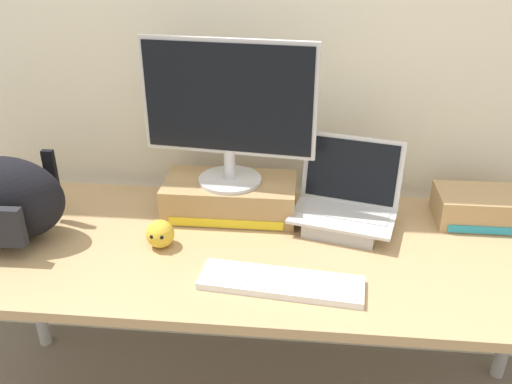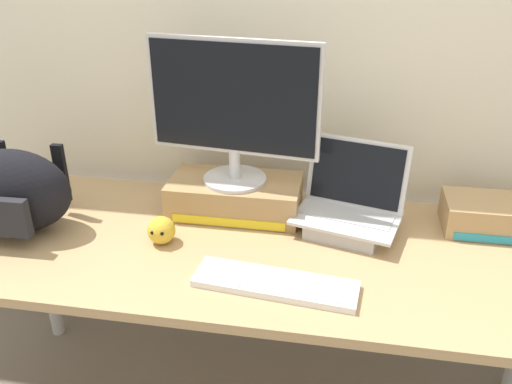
{
  "view_description": "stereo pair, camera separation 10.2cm",
  "coord_description": "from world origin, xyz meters",
  "px_view_note": "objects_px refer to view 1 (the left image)",
  "views": [
    {
      "loc": [
        0.13,
        -1.36,
        1.62
      ],
      "look_at": [
        0.0,
        0.0,
        0.93
      ],
      "focal_mm": 37.53,
      "sensor_mm": 36.0,
      "label": 1
    },
    {
      "loc": [
        0.23,
        -1.35,
        1.62
      ],
      "look_at": [
        0.0,
        0.0,
        0.93
      ],
      "focal_mm": 37.53,
      "sensor_mm": 36.0,
      "label": 2
    }
  ],
  "objects_px": {
    "toner_box_yellow": "(230,197)",
    "toner_box_cyan": "(487,208)",
    "external_keyboard": "(281,282)",
    "desktop_monitor": "(228,109)",
    "messenger_backpack": "(4,200)",
    "plush_toy": "(160,234)",
    "open_laptop": "(345,211)"
  },
  "relations": [
    {
      "from": "open_laptop",
      "to": "plush_toy",
      "type": "bearing_deg",
      "value": -148.3
    },
    {
      "from": "external_keyboard",
      "to": "messenger_backpack",
      "type": "height_order",
      "value": "messenger_backpack"
    },
    {
      "from": "external_keyboard",
      "to": "messenger_backpack",
      "type": "distance_m",
      "value": 0.86
    },
    {
      "from": "desktop_monitor",
      "to": "toner_box_cyan",
      "type": "xyz_separation_m",
      "value": [
        0.83,
        0.02,
        -0.31
      ]
    },
    {
      "from": "toner_box_yellow",
      "to": "external_keyboard",
      "type": "bearing_deg",
      "value": -64.11
    },
    {
      "from": "toner_box_yellow",
      "to": "plush_toy",
      "type": "relative_size",
      "value": 5.07
    },
    {
      "from": "toner_box_cyan",
      "to": "desktop_monitor",
      "type": "bearing_deg",
      "value": -178.57
    },
    {
      "from": "desktop_monitor",
      "to": "external_keyboard",
      "type": "relative_size",
      "value": 1.21
    },
    {
      "from": "external_keyboard",
      "to": "plush_toy",
      "type": "bearing_deg",
      "value": 162.13
    },
    {
      "from": "external_keyboard",
      "to": "toner_box_cyan",
      "type": "height_order",
      "value": "toner_box_cyan"
    },
    {
      "from": "external_keyboard",
      "to": "desktop_monitor",
      "type": "bearing_deg",
      "value": 121.83
    },
    {
      "from": "desktop_monitor",
      "to": "toner_box_cyan",
      "type": "bearing_deg",
      "value": 7.91
    },
    {
      "from": "toner_box_yellow",
      "to": "toner_box_cyan",
      "type": "height_order",
      "value": "toner_box_yellow"
    },
    {
      "from": "desktop_monitor",
      "to": "toner_box_yellow",
      "type": "bearing_deg",
      "value": 87.58
    },
    {
      "from": "messenger_backpack",
      "to": "toner_box_cyan",
      "type": "height_order",
      "value": "messenger_backpack"
    },
    {
      "from": "toner_box_yellow",
      "to": "messenger_backpack",
      "type": "height_order",
      "value": "messenger_backpack"
    },
    {
      "from": "toner_box_yellow",
      "to": "desktop_monitor",
      "type": "height_order",
      "value": "desktop_monitor"
    },
    {
      "from": "open_laptop",
      "to": "plush_toy",
      "type": "distance_m",
      "value": 0.58
    },
    {
      "from": "toner_box_yellow",
      "to": "toner_box_cyan",
      "type": "relative_size",
      "value": 1.35
    },
    {
      "from": "messenger_backpack",
      "to": "toner_box_cyan",
      "type": "bearing_deg",
      "value": 8.33
    },
    {
      "from": "toner_box_yellow",
      "to": "toner_box_cyan",
      "type": "bearing_deg",
      "value": 1.35
    },
    {
      "from": "open_laptop",
      "to": "external_keyboard",
      "type": "height_order",
      "value": "open_laptop"
    },
    {
      "from": "plush_toy",
      "to": "external_keyboard",
      "type": "bearing_deg",
      "value": -23.72
    },
    {
      "from": "desktop_monitor",
      "to": "plush_toy",
      "type": "xyz_separation_m",
      "value": [
        -0.18,
        -0.23,
        -0.32
      ]
    },
    {
      "from": "external_keyboard",
      "to": "toner_box_yellow",
      "type": "bearing_deg",
      "value": 121.74
    },
    {
      "from": "plush_toy",
      "to": "messenger_backpack",
      "type": "bearing_deg",
      "value": 179.54
    },
    {
      "from": "external_keyboard",
      "to": "messenger_backpack",
      "type": "relative_size",
      "value": 1.22
    },
    {
      "from": "messenger_backpack",
      "to": "toner_box_cyan",
      "type": "relative_size",
      "value": 1.15
    },
    {
      "from": "messenger_backpack",
      "to": "toner_box_cyan",
      "type": "distance_m",
      "value": 1.5
    },
    {
      "from": "toner_box_yellow",
      "to": "plush_toy",
      "type": "distance_m",
      "value": 0.29
    },
    {
      "from": "open_laptop",
      "to": "messenger_backpack",
      "type": "relative_size",
      "value": 0.98
    },
    {
      "from": "open_laptop",
      "to": "messenger_backpack",
      "type": "bearing_deg",
      "value": -156.29
    }
  ]
}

